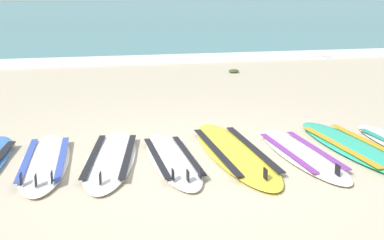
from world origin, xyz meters
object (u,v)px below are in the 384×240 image
at_px(surfboard_1, 45,161).
at_px(surfboard_3, 172,159).
at_px(surfboard_4, 234,152).
at_px(surfboard_5, 301,153).
at_px(surfboard_6, 354,147).
at_px(surfboard_2, 111,158).

relative_size(surfboard_1, surfboard_3, 1.06).
relative_size(surfboard_1, surfboard_4, 0.84).
relative_size(surfboard_3, surfboard_5, 0.96).
bearing_deg(surfboard_5, surfboard_3, 175.02).
bearing_deg(surfboard_6, surfboard_4, 174.89).
bearing_deg(surfboard_1, surfboard_6, -4.32).
relative_size(surfboard_4, surfboard_5, 1.21).
bearing_deg(surfboard_3, surfboard_2, 165.29).
relative_size(surfboard_2, surfboard_4, 0.88).
bearing_deg(surfboard_6, surfboard_2, 175.67).
distance_m(surfboard_3, surfboard_6, 2.23).
bearing_deg(surfboard_2, surfboard_4, -3.51).
bearing_deg(surfboard_6, surfboard_1, 175.68).
xyz_separation_m(surfboard_4, surfboard_5, (0.75, -0.22, 0.00)).
xyz_separation_m(surfboard_1, surfboard_3, (1.39, -0.23, 0.00)).
distance_m(surfboard_2, surfboard_6, 2.90).
distance_m(surfboard_3, surfboard_4, 0.76).
height_order(surfboard_1, surfboard_3, same).
bearing_deg(surfboard_5, surfboard_1, 172.89).
bearing_deg(surfboard_5, surfboard_2, 171.96).
xyz_separation_m(surfboard_1, surfboard_6, (3.62, -0.27, -0.00)).
relative_size(surfboard_2, surfboard_3, 1.11).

